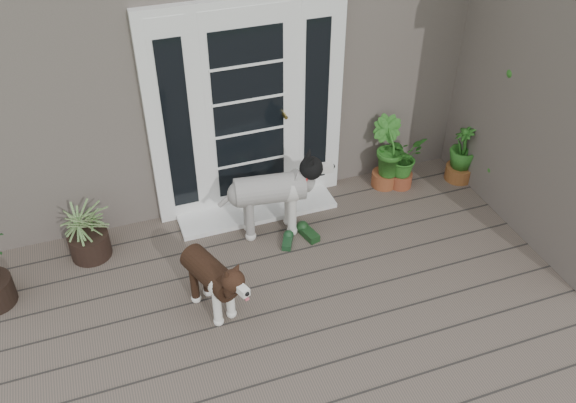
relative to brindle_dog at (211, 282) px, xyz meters
name	(u,v)px	position (x,y,z in m)	size (l,w,h in m)	color
deck	(357,360)	(0.94, -0.87, -0.37)	(6.20, 4.60, 0.12)	#6B5B4C
house_main	(212,0)	(0.94, 3.38, 1.12)	(7.40, 4.00, 3.10)	#665E54
door_unit	(248,110)	(0.74, 1.33, 0.77)	(1.90, 0.14, 2.15)	white
door_step	(257,210)	(0.74, 1.13, -0.28)	(1.60, 0.40, 0.05)	white
brindle_dog	(211,282)	(0.00, 0.00, 0.00)	(0.32, 0.74, 0.61)	#321D12
white_dog	(270,201)	(0.78, 0.81, 0.06)	(0.38, 0.89, 0.74)	beige
spider_plant	(85,228)	(-0.91, 1.05, 0.02)	(0.62, 0.62, 0.66)	#86A867
herb_a	(402,166)	(2.34, 1.06, -0.05)	(0.40, 0.40, 0.51)	#1E5518
herb_b	(386,162)	(2.18, 1.13, -0.01)	(0.39, 0.39, 0.59)	#265618
herb_c	(462,158)	(3.00, 0.97, -0.04)	(0.34, 0.34, 0.53)	#20661D
sapling	(512,133)	(3.19, 0.53, 0.48)	(0.46, 0.46, 1.57)	#1B611E
clog_left	(308,232)	(1.10, 0.61, -0.26)	(0.14, 0.31, 0.09)	#153416
clog_right	(288,241)	(0.87, 0.57, -0.27)	(0.12, 0.26, 0.08)	#16391D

